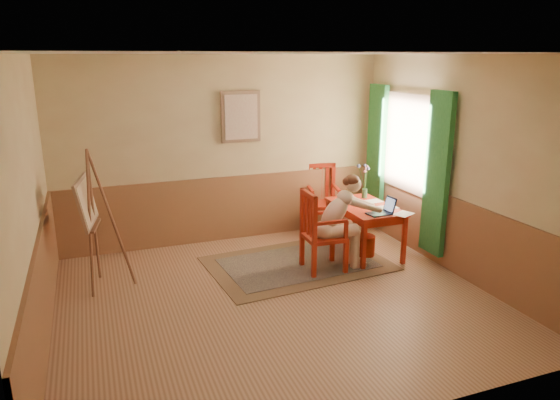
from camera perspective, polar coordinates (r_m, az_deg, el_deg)
name	(u,v)px	position (r m, az deg, el deg)	size (l,w,h in m)	color
room	(276,184)	(5.69, -0.41, 1.75)	(5.04, 4.54, 2.84)	tan
wainscot	(255,238)	(6.68, -2.76, -4.21)	(5.00, 4.50, 1.00)	#96623F
window	(405,157)	(7.76, 13.73, 4.66)	(0.12, 2.01, 2.20)	white
wall_portrait	(241,117)	(7.75, -4.36, 9.19)	(0.60, 0.05, 0.76)	#8F6D54
rug	(298,263)	(7.15, 1.98, -7.04)	(2.52, 1.79, 0.02)	#8C7251
table	(365,211)	(7.44, 9.41, -1.26)	(0.73, 1.20, 0.72)	red
chair_left	(320,232)	(6.77, 4.47, -3.53)	(0.52, 0.50, 1.10)	red
chair_back	(322,199)	(8.34, 4.72, 0.17)	(0.58, 0.60, 1.09)	red
figure	(340,218)	(6.82, 6.72, -2.02)	(0.95, 0.41, 1.29)	beige
laptop	(383,211)	(7.05, 11.33, -1.16)	(0.38, 0.25, 0.22)	#1E2338
papers	(376,206)	(7.39, 10.65, -0.67)	(0.84, 1.10, 0.00)	white
vase	(364,182)	(7.76, 9.36, 1.95)	(0.18, 0.26, 0.51)	#3F724C
wastebasket	(365,246)	(7.48, 9.41, -5.03)	(0.28, 0.28, 0.30)	#A6260F
easel	(90,207)	(6.53, -20.40, -0.77)	(0.63, 0.78, 1.74)	#945C3F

